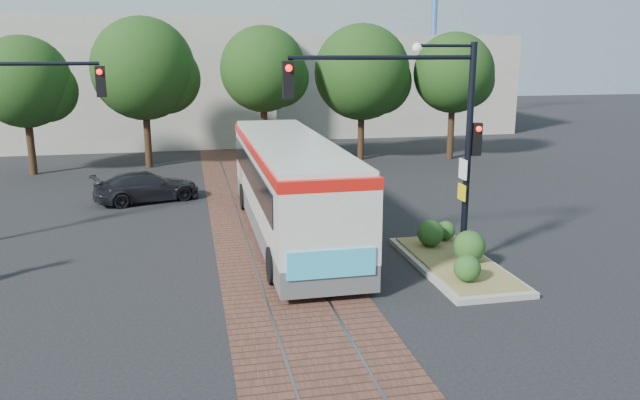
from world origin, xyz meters
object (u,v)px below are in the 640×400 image
(parked_car, at_px, (147,187))
(signal_pole_main, at_px, (427,121))
(traffic_island, at_px, (455,255))
(city_bus, at_px, (290,182))

(parked_car, bearing_deg, signal_pole_main, -158.44)
(traffic_island, xyz_separation_m, parked_car, (-9.00, 9.92, 0.28))
(traffic_island, height_order, signal_pole_main, signal_pole_main)
(traffic_island, bearing_deg, signal_pole_main, 174.64)
(city_bus, bearing_deg, parked_car, 130.02)
(city_bus, height_order, parked_car, city_bus)
(traffic_island, distance_m, signal_pole_main, 3.95)
(traffic_island, bearing_deg, city_bus, 135.00)
(city_bus, relative_size, signal_pole_main, 1.99)
(signal_pole_main, relative_size, parked_car, 1.43)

